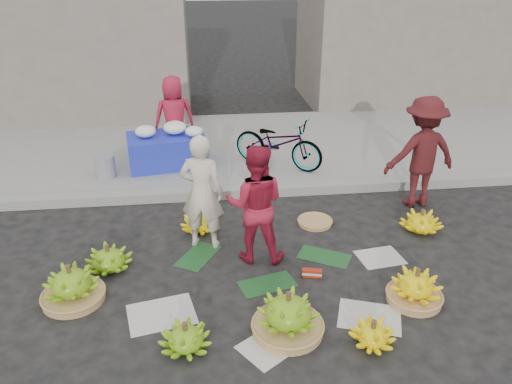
{
  "coord_description": "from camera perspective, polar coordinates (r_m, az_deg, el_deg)",
  "views": [
    {
      "loc": [
        -0.79,
        -4.94,
        3.48
      ],
      "look_at": [
        -0.11,
        0.85,
        0.7
      ],
      "focal_mm": 35.0,
      "sensor_mm": 36.0,
      "label": 1
    }
  ],
  "objects": [
    {
      "name": "flower_table",
      "position": [
        8.86,
        -10.12,
        4.98
      ],
      "size": [
        1.43,
        1.02,
        0.76
      ],
      "rotation": [
        0.0,
        0.0,
        0.16
      ],
      "color": "#1B26B2",
      "rests_on": "sidewalk"
    },
    {
      "name": "vendor_cream",
      "position": [
        6.33,
        -6.19,
        -0.05
      ],
      "size": [
        0.64,
        0.51,
        1.53
      ],
      "primitive_type": "imported",
      "rotation": [
        0.0,
        0.0,
        2.87
      ],
      "color": "beige",
      "rests_on": "ground"
    },
    {
      "name": "banana_bunch_7",
      "position": [
        6.97,
        -6.49,
        -3.36
      ],
      "size": [
        0.6,
        0.6,
        0.32
      ],
      "rotation": [
        0.0,
        0.0,
        0.24
      ],
      "color": "yellow",
      "rests_on": "ground"
    },
    {
      "name": "banana_leaves",
      "position": [
        6.24,
        0.81,
        -8.33
      ],
      "size": [
        2.0,
        1.0,
        0.0
      ],
      "primitive_type": null,
      "color": "#16421D",
      "rests_on": "ground"
    },
    {
      "name": "flower_vendor",
      "position": [
        9.08,
        -9.31,
        8.39
      ],
      "size": [
        0.8,
        0.6,
        1.48
      ],
      "primitive_type": "imported",
      "rotation": [
        0.0,
        0.0,
        3.33
      ],
      "color": "#B51B34",
      "rests_on": "sidewalk"
    },
    {
      "name": "grey_bucket",
      "position": [
        8.66,
        -16.86,
        2.85
      ],
      "size": [
        0.33,
        0.33,
        0.37
      ],
      "primitive_type": "cylinder",
      "color": "gray",
      "rests_on": "sidewalk"
    },
    {
      "name": "man_striped",
      "position": [
        7.76,
        18.41,
        4.28
      ],
      "size": [
        1.15,
        0.73,
        1.69
      ],
      "primitive_type": "imported",
      "rotation": [
        0.0,
        0.0,
        3.24
      ],
      "color": "maroon",
      "rests_on": "ground"
    },
    {
      "name": "basket_spare",
      "position": [
        7.18,
        6.74,
        -3.44
      ],
      "size": [
        0.61,
        0.61,
        0.06
      ],
      "primitive_type": "cylinder",
      "rotation": [
        0.0,
        0.0,
        0.34
      ],
      "color": "#A87946",
      "rests_on": "ground"
    },
    {
      "name": "banana_bunch_2",
      "position": [
        5.16,
        3.68,
        -13.81
      ],
      "size": [
        0.72,
        0.72,
        0.49
      ],
      "rotation": [
        0.0,
        0.0,
        0.0
      ],
      "color": "#A87946",
      "rests_on": "ground"
    },
    {
      "name": "banana_bunch_1",
      "position": [
        5.07,
        -8.04,
        -16.14
      ],
      "size": [
        0.6,
        0.6,
        0.31
      ],
      "rotation": [
        0.0,
        0.0,
        0.31
      ],
      "color": "#5C9B16",
      "rests_on": "ground"
    },
    {
      "name": "sidewalk",
      "position": [
        9.89,
        -1.69,
        5.24
      ],
      "size": [
        40.0,
        4.0,
        0.12
      ],
      "primitive_type": "cube",
      "color": "gray",
      "rests_on": "ground"
    },
    {
      "name": "banana_bunch_0",
      "position": [
        5.92,
        -20.33,
        -9.98
      ],
      "size": [
        0.77,
        0.77,
        0.46
      ],
      "rotation": [
        0.0,
        0.0,
        0.36
      ],
      "color": "#A87946",
      "rests_on": "ground"
    },
    {
      "name": "vendor_red",
      "position": [
        6.02,
        -0.07,
        -1.4
      ],
      "size": [
        0.83,
        0.7,
        1.51
      ],
      "primitive_type": "imported",
      "rotation": [
        0.0,
        0.0,
        2.95
      ],
      "color": "#B51B34",
      "rests_on": "ground"
    },
    {
      "name": "banana_bunch_3",
      "position": [
        5.21,
        13.18,
        -15.54
      ],
      "size": [
        0.54,
        0.54,
        0.28
      ],
      "rotation": [
        0.0,
        0.0,
        -0.36
      ],
      "color": "yellow",
      "rests_on": "ground"
    },
    {
      "name": "curb",
      "position": [
        7.95,
        -0.33,
        0.14
      ],
      "size": [
        40.0,
        0.25,
        0.15
      ],
      "primitive_type": "cube",
      "color": "gray",
      "rests_on": "ground"
    },
    {
      "name": "banana_bunch_5",
      "position": [
        7.26,
        18.36,
        -3.26
      ],
      "size": [
        0.56,
        0.56,
        0.34
      ],
      "rotation": [
        0.0,
        0.0,
        0.05
      ],
      "color": "yellow",
      "rests_on": "ground"
    },
    {
      "name": "banana_bunch_4",
      "position": [
        5.84,
        17.76,
        -10.37
      ],
      "size": [
        0.62,
        0.62,
        0.42
      ],
      "rotation": [
        0.0,
        0.0,
        0.21
      ],
      "color": "#A87946",
      "rests_on": "ground"
    },
    {
      "name": "building_left",
      "position": [
        12.65,
        -22.35,
        16.98
      ],
      "size": [
        6.0,
        3.0,
        4.0
      ],
      "primitive_type": "cube",
      "color": "gray",
      "rests_on": "sidewalk"
    },
    {
      "name": "incense_stack",
      "position": [
        6.05,
        6.41,
        -9.18
      ],
      "size": [
        0.24,
        0.13,
        0.1
      ],
      "primitive_type": "cube",
      "rotation": [
        0.0,
        0.0,
        -0.24
      ],
      "color": "#AB2312",
      "rests_on": "ground"
    },
    {
      "name": "newspaper_scatter",
      "position": [
        5.46,
        3.27,
        -14.07
      ],
      "size": [
        3.2,
        1.8,
        0.0
      ],
      "primitive_type": null,
      "color": "silver",
      "rests_on": "ground"
    },
    {
      "name": "banana_bunch_6",
      "position": [
        6.35,
        -16.52,
        -7.32
      ],
      "size": [
        0.59,
        0.59,
        0.35
      ],
      "rotation": [
        0.0,
        0.0,
        0.08
      ],
      "color": "#5C9B16",
      "rests_on": "ground"
    },
    {
      "name": "ground",
      "position": [
        6.09,
        2.0,
        -9.34
      ],
      "size": [
        80.0,
        80.0,
        0.0
      ],
      "primitive_type": "plane",
      "color": "black",
      "rests_on": "ground"
    },
    {
      "name": "bicycle",
      "position": [
        8.65,
        2.57,
        5.66
      ],
      "size": [
        1.39,
        1.68,
        0.86
      ],
      "primitive_type": "imported",
      "rotation": [
        0.0,
        0.0,
        0.97
      ],
      "color": "gray",
      "rests_on": "sidewalk"
    }
  ]
}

